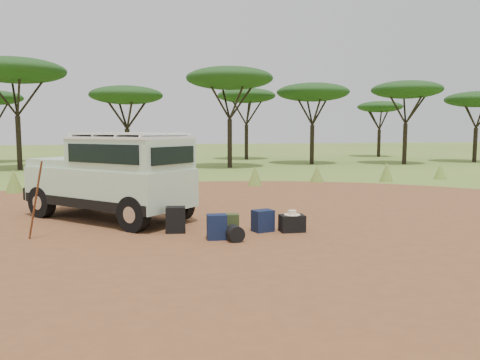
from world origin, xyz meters
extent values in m
plane|color=olive|center=(0.00, 0.00, 0.00)|extent=(140.00, 140.00, 0.00)
cylinder|color=brown|center=(0.00, 0.00, 0.00)|extent=(23.00, 23.00, 0.01)
cone|color=olive|center=(-6.00, 8.30, 0.42)|extent=(0.60, 0.60, 0.85)
cone|color=olive|center=(-3.00, 9.20, 0.35)|extent=(0.60, 0.60, 0.70)
cone|color=olive|center=(0.00, 8.80, 0.45)|extent=(0.60, 0.60, 0.90)
cone|color=olive|center=(3.00, 8.40, 0.40)|extent=(0.60, 0.60, 0.80)
cone|color=olive|center=(6.00, 9.10, 0.38)|extent=(0.60, 0.60, 0.75)
cone|color=olive|center=(9.00, 8.50, 0.42)|extent=(0.60, 0.60, 0.85)
cone|color=olive|center=(12.00, 8.90, 0.35)|extent=(0.60, 0.60, 0.70)
cylinder|color=black|center=(-8.00, 19.00, 1.53)|extent=(0.28, 0.28, 3.06)
ellipsoid|color=#153A16|center=(-8.00, 19.00, 5.58)|extent=(5.50, 5.50, 1.38)
cylinder|color=black|center=(-2.00, 18.20, 1.17)|extent=(0.28, 0.28, 2.34)
ellipsoid|color=#153A16|center=(-2.00, 18.20, 4.26)|extent=(4.20, 4.20, 1.05)
cylinder|color=black|center=(4.00, 17.80, 1.46)|extent=(0.28, 0.28, 2.93)
ellipsoid|color=#153A16|center=(4.00, 17.80, 5.33)|extent=(5.20, 5.20, 1.30)
cylinder|color=black|center=(10.00, 19.50, 1.30)|extent=(0.28, 0.28, 2.61)
ellipsoid|color=#153A16|center=(10.00, 19.50, 4.76)|extent=(4.80, 4.80, 1.20)
cylinder|color=black|center=(16.00, 18.00, 1.35)|extent=(0.28, 0.28, 2.70)
ellipsoid|color=#153A16|center=(16.00, 18.00, 4.92)|extent=(4.60, 4.60, 1.15)
cylinder|color=black|center=(22.00, 18.60, 1.22)|extent=(0.28, 0.28, 2.43)
ellipsoid|color=#153A16|center=(22.00, 18.60, 4.43)|extent=(4.40, 4.40, 1.10)
cylinder|color=black|center=(7.00, 25.50, 1.35)|extent=(0.28, 0.28, 2.70)
ellipsoid|color=#153A16|center=(7.00, 25.50, 4.92)|extent=(4.50, 4.50, 1.12)
cylinder|color=black|center=(19.00, 26.50, 1.17)|extent=(0.28, 0.28, 2.34)
ellipsoid|color=#153A16|center=(19.00, 26.50, 4.26)|extent=(3.80, 3.80, 0.95)
cube|color=#BAD8B8|center=(-2.48, 2.26, 0.86)|extent=(4.27, 4.32, 0.91)
cube|color=black|center=(-2.48, 2.26, 0.52)|extent=(4.23, 4.28, 0.23)
cube|color=#BAD8B8|center=(-1.95, 1.71, 1.67)|extent=(3.08, 3.10, 0.72)
cube|color=white|center=(-1.95, 1.71, 2.06)|extent=(3.10, 3.12, 0.06)
cube|color=white|center=(-1.95, 1.71, 2.15)|extent=(2.88, 2.89, 0.05)
cube|color=#BAD8B8|center=(-3.43, 3.23, 1.41)|extent=(2.30, 2.30, 0.19)
cube|color=black|center=(-2.86, 2.65, 1.70)|extent=(1.15, 1.13, 0.50)
cube|color=black|center=(-2.57, 1.11, 1.70)|extent=(1.61, 1.65, 0.43)
cube|color=black|center=(-1.33, 2.31, 1.70)|extent=(1.61, 1.65, 0.43)
cube|color=black|center=(-1.01, 0.74, 1.67)|extent=(1.05, 1.02, 0.39)
cube|color=black|center=(-4.02, 3.84, 0.57)|extent=(1.34, 1.30, 0.32)
cylinder|color=black|center=(-4.10, 3.93, 1.34)|extent=(0.93, 0.91, 0.07)
cylinder|color=black|center=(-4.10, 3.93, 0.83)|extent=(0.93, 0.91, 0.07)
cylinder|color=silver|center=(-4.31, 3.75, 1.15)|extent=(0.20, 0.19, 0.21)
cylinder|color=silver|center=(-3.92, 4.13, 1.15)|extent=(0.20, 0.19, 0.21)
cube|color=white|center=(-4.08, 3.90, 0.69)|extent=(0.31, 0.31, 0.11)
cylinder|color=black|center=(-2.21, 3.18, 1.60)|extent=(0.11, 0.11, 0.79)
cylinder|color=black|center=(-4.17, 2.89, 0.40)|extent=(0.75, 0.76, 0.80)
cylinder|color=black|center=(-3.06, 3.96, 0.40)|extent=(0.75, 0.76, 0.80)
cylinder|color=black|center=(-1.90, 0.56, 0.40)|extent=(0.75, 0.76, 0.80)
cylinder|color=black|center=(-0.80, 1.63, 0.40)|extent=(0.75, 0.76, 0.80)
cylinder|color=#5E3416|center=(-3.83, 0.23, 0.81)|extent=(0.40, 0.33, 1.62)
cube|color=black|center=(-1.02, 0.27, 0.29)|extent=(0.45, 0.36, 0.57)
cube|color=#131C3C|center=(-0.27, -0.57, 0.26)|extent=(0.42, 0.32, 0.52)
cube|color=#364620|center=(0.12, -0.20, 0.23)|extent=(0.36, 0.28, 0.45)
cube|color=#131C3C|center=(0.86, -0.07, 0.24)|extent=(0.50, 0.42, 0.48)
cube|color=black|center=(1.48, -0.23, 0.19)|extent=(0.55, 0.40, 0.38)
cylinder|color=black|center=(0.05, -0.82, 0.16)|extent=(0.36, 0.36, 0.33)
cylinder|color=beige|center=(1.48, -0.23, 0.38)|extent=(0.36, 0.36, 0.02)
cylinder|color=beige|center=(1.48, -0.23, 0.44)|extent=(0.18, 0.18, 0.09)
camera|label=1|loc=(-2.00, -9.80, 2.21)|focal=35.00mm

